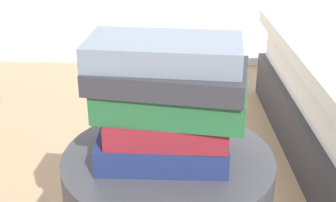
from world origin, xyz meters
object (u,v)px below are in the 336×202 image
(book_forest, at_px, (172,99))
(book_charcoal, at_px, (165,76))
(book_navy, at_px, (163,144))
(book_slate, at_px, (164,51))
(book_maroon, at_px, (169,120))

(book_forest, height_order, book_charcoal, book_charcoal)
(book_navy, bearing_deg, book_forest, -19.89)
(book_forest, xyz_separation_m, book_charcoal, (-0.01, -0.01, 0.05))
(book_slate, bearing_deg, book_navy, 153.36)
(book_charcoal, distance_m, book_slate, 0.05)
(book_charcoal, bearing_deg, book_slate, 114.75)
(book_forest, relative_size, book_slate, 0.99)
(book_forest, relative_size, book_charcoal, 0.97)
(book_navy, distance_m, book_maroon, 0.05)
(book_forest, distance_m, book_slate, 0.10)
(book_charcoal, xyz_separation_m, book_slate, (-0.00, 0.01, 0.04))
(book_navy, xyz_separation_m, book_slate, (0.00, -0.00, 0.20))
(book_forest, xyz_separation_m, book_slate, (-0.02, 0.00, 0.10))
(book_maroon, height_order, book_slate, book_slate)
(book_navy, xyz_separation_m, book_forest, (0.02, -0.01, 0.10))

